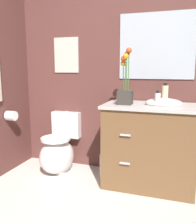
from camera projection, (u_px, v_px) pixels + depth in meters
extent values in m
cube|color=brown|center=(161.00, 65.00, 2.69)|extent=(4.60, 0.05, 2.50)
ellipsoid|color=white|center=(57.00, 156.00, 2.90)|extent=(0.38, 0.48, 0.40)
cube|color=white|center=(59.00, 163.00, 2.96)|extent=(0.22, 0.26, 0.18)
cube|color=white|center=(67.00, 124.00, 3.11)|extent=(0.36, 0.13, 0.32)
cylinder|color=white|center=(56.00, 139.00, 2.84)|extent=(0.34, 0.34, 0.03)
cylinder|color=#B7B7BC|center=(67.00, 112.00, 3.08)|extent=(0.04, 0.04, 0.02)
cube|color=brown|center=(150.00, 147.00, 2.55)|extent=(0.90, 0.52, 0.83)
cube|color=#BCB7B2|center=(151.00, 106.00, 2.47)|extent=(0.94, 0.56, 0.03)
ellipsoid|color=white|center=(164.00, 103.00, 2.43)|extent=(0.36, 0.26, 0.10)
cylinder|color=#B7B7BC|center=(165.00, 94.00, 2.57)|extent=(0.02, 0.02, 0.18)
cube|color=#B7B7BC|center=(125.00, 135.00, 2.32)|extent=(0.10, 0.02, 0.02)
cube|color=#B7B7BC|center=(125.00, 163.00, 2.37)|extent=(0.10, 0.02, 0.02)
cube|color=#38332D|center=(125.00, 97.00, 2.47)|extent=(0.14, 0.14, 0.14)
cylinder|color=#386B2D|center=(129.00, 71.00, 2.42)|extent=(0.01, 0.01, 0.39)
sphere|color=#EA4C23|center=(129.00, 50.00, 2.39)|extent=(0.06, 0.06, 0.06)
cylinder|color=#386B2D|center=(127.00, 73.00, 2.46)|extent=(0.01, 0.01, 0.35)
sphere|color=#EA4C23|center=(127.00, 54.00, 2.43)|extent=(0.06, 0.06, 0.06)
cylinder|color=#386B2D|center=(123.00, 77.00, 2.46)|extent=(0.01, 0.01, 0.27)
sphere|color=orange|center=(123.00, 63.00, 2.43)|extent=(0.06, 0.06, 0.06)
cylinder|color=#386B2D|center=(123.00, 75.00, 2.43)|extent=(0.01, 0.01, 0.31)
sphere|color=#EA4C23|center=(124.00, 59.00, 2.40)|extent=(0.06, 0.06, 0.06)
cylinder|color=#386B2D|center=(125.00, 74.00, 2.40)|extent=(0.01, 0.01, 0.33)
sphere|color=orange|center=(126.00, 56.00, 2.37)|extent=(0.06, 0.06, 0.06)
cylinder|color=white|center=(158.00, 100.00, 2.36)|extent=(0.05, 0.05, 0.13)
cylinder|color=black|center=(158.00, 92.00, 2.34)|extent=(0.03, 0.03, 0.02)
cylinder|color=beige|center=(165.00, 95.00, 2.48)|extent=(0.06, 0.06, 0.19)
cylinder|color=black|center=(165.00, 84.00, 2.46)|extent=(0.03, 0.03, 0.02)
cylinder|color=#B7B7BC|center=(108.00, 166.00, 2.77)|extent=(0.18, 0.18, 0.26)
torus|color=#B7B7BC|center=(108.00, 155.00, 2.75)|extent=(0.18, 0.18, 0.01)
cube|color=beige|center=(66.00, 55.00, 2.99)|extent=(0.32, 0.01, 0.42)
cube|color=#B2BCC6|center=(156.00, 46.00, 2.64)|extent=(0.80, 0.01, 0.70)
cylinder|color=white|center=(11.00, 116.00, 2.83)|extent=(0.11, 0.11, 0.11)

